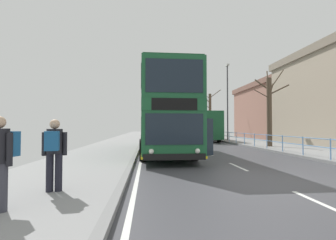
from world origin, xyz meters
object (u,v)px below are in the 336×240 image
(pedestrian_with_backpack, at_px, (0,155))
(bare_tree_far_02, at_px, (203,120))
(bare_tree_far_01, at_px, (269,109))
(background_building_00, at_px, (293,111))
(background_bus_far_lane, at_px, (202,126))
(street_lamp_far_side, at_px, (227,96))
(pedestrian_companion, at_px, (54,149))
(bare_tree_far_00, at_px, (210,114))
(double_decker_bus_main, at_px, (164,114))

(pedestrian_with_backpack, bearing_deg, bare_tree_far_02, 72.25)
(pedestrian_with_backpack, relative_size, bare_tree_far_01, 0.28)
(bare_tree_far_02, height_order, background_building_00, background_building_00)
(background_bus_far_lane, distance_m, bare_tree_far_01, 10.78)
(street_lamp_far_side, relative_size, background_building_00, 0.57)
(bare_tree_far_02, xyz_separation_m, background_building_00, (10.34, -11.28, 1.09))
(background_bus_far_lane, bearing_deg, pedestrian_companion, -110.69)
(background_bus_far_lane, distance_m, bare_tree_far_00, 11.63)
(pedestrian_companion, xyz_separation_m, bare_tree_far_01, (11.34, 12.12, 1.86))
(street_lamp_far_side, distance_m, bare_tree_far_01, 8.79)
(double_decker_bus_main, xyz_separation_m, bare_tree_far_00, (9.12, 24.59, 1.35))
(double_decker_bus_main, bearing_deg, background_building_00, 43.54)
(bare_tree_far_00, bearing_deg, bare_tree_far_02, 89.20)
(background_bus_far_lane, xyz_separation_m, bare_tree_far_00, (3.71, 10.84, 1.98))
(bare_tree_far_00, xyz_separation_m, background_building_00, (10.42, -6.02, 0.19))
(background_bus_far_lane, bearing_deg, bare_tree_far_00, 71.12)
(street_lamp_far_side, xyz_separation_m, background_building_00, (11.68, 6.61, -1.07))
(bare_tree_far_00, bearing_deg, street_lamp_far_side, -95.72)
(pedestrian_with_backpack, relative_size, pedestrian_companion, 1.01)
(double_decker_bus_main, relative_size, pedestrian_companion, 6.30)
(double_decker_bus_main, height_order, background_building_00, background_building_00)
(pedestrian_with_backpack, bearing_deg, bare_tree_far_01, 48.49)
(street_lamp_far_side, distance_m, bare_tree_far_02, 18.07)
(pedestrian_companion, distance_m, bare_tree_far_01, 16.70)
(background_building_00, bearing_deg, pedestrian_companion, -129.65)
(double_decker_bus_main, xyz_separation_m, background_building_00, (19.54, 18.57, 1.53))
(pedestrian_with_backpack, height_order, bare_tree_far_01, bare_tree_far_01)
(double_decker_bus_main, bearing_deg, bare_tree_far_00, 69.64)
(double_decker_bus_main, distance_m, bare_tree_far_01, 8.97)
(bare_tree_far_02, bearing_deg, background_bus_far_lane, -103.22)
(pedestrian_companion, bearing_deg, bare_tree_far_00, 69.89)
(street_lamp_far_side, bearing_deg, double_decker_bus_main, -123.31)
(background_bus_far_lane, relative_size, background_building_00, 0.65)
(bare_tree_far_01, relative_size, background_building_00, 0.40)
(bare_tree_far_00, distance_m, background_building_00, 12.03)
(background_bus_far_lane, bearing_deg, bare_tree_far_01, -74.53)
(background_building_00, bearing_deg, bare_tree_far_02, 132.52)
(double_decker_bus_main, height_order, bare_tree_far_00, bare_tree_far_00)
(pedestrian_companion, height_order, bare_tree_far_01, bare_tree_far_01)
(background_bus_far_lane, bearing_deg, background_building_00, 18.85)
(double_decker_bus_main, height_order, background_bus_far_lane, double_decker_bus_main)
(double_decker_bus_main, distance_m, pedestrian_companion, 9.31)
(double_decker_bus_main, height_order, street_lamp_far_side, street_lamp_far_side)
(bare_tree_far_01, bearing_deg, street_lamp_far_side, 92.79)
(bare_tree_far_00, height_order, bare_tree_far_01, bare_tree_far_00)
(pedestrian_companion, relative_size, bare_tree_far_00, 0.22)
(bare_tree_far_00, bearing_deg, pedestrian_companion, -110.11)
(bare_tree_far_00, distance_m, bare_tree_far_02, 5.33)
(street_lamp_far_side, distance_m, background_building_00, 13.46)
(background_bus_far_lane, relative_size, bare_tree_far_02, 1.80)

